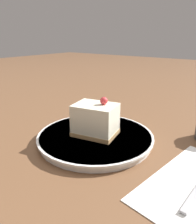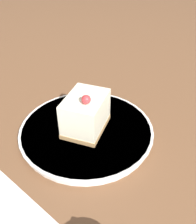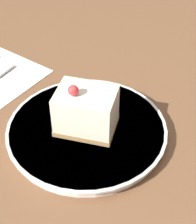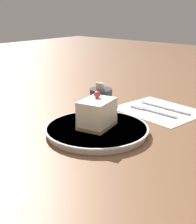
% 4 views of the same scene
% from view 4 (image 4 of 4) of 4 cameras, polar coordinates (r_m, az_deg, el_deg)
% --- Properties ---
extents(ground_plane, '(4.00, 4.00, 0.00)m').
position_cam_4_polar(ground_plane, '(0.80, 0.61, -3.91)').
color(ground_plane, brown).
extents(plate, '(0.26, 0.26, 0.02)m').
position_cam_4_polar(plate, '(0.80, -0.21, -3.22)').
color(plate, silver).
rests_on(plate, ground_plane).
extents(cake_slice, '(0.11, 0.09, 0.09)m').
position_cam_4_polar(cake_slice, '(0.78, -0.19, -0.26)').
color(cake_slice, '#AD8451').
rests_on(cake_slice, plate).
extents(napkin, '(0.23, 0.27, 0.00)m').
position_cam_4_polar(napkin, '(0.99, 11.03, 0.33)').
color(napkin, white).
rests_on(napkin, ground_plane).
extents(fork, '(0.03, 0.17, 0.00)m').
position_cam_4_polar(fork, '(0.98, 9.29, 0.38)').
color(fork, '#B2B2B7').
rests_on(fork, napkin).
extents(knife, '(0.02, 0.18, 0.00)m').
position_cam_4_polar(knife, '(1.00, 12.84, 0.63)').
color(knife, '#B2B2B7').
rests_on(knife, napkin).
extents(sugar_bowl, '(0.08, 0.08, 0.07)m').
position_cam_4_polar(sugar_bowl, '(1.05, 0.54, 3.05)').
color(sugar_bowl, '#333338').
rests_on(sugar_bowl, ground_plane).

